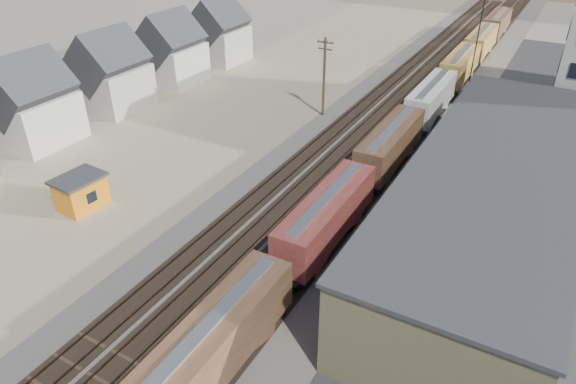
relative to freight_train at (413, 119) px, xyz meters
The scene contains 10 objects.
ground 40.20m from the freight_train, 95.44° to the right, with size 300.00×300.00×0.00m, color #6B6356.
ballast_bed 11.12m from the freight_train, 110.65° to the left, with size 18.00×200.00×0.06m, color #4C4742.
dirt_yard 23.96m from the freight_train, behind, with size 24.00×180.00×0.03m, color #817659.
rail_tracks 11.30m from the freight_train, 113.34° to the left, with size 11.40×200.00×0.24m.
freight_train is the anchor object (origin of this frame).
warehouse 18.66m from the freight_train, 53.15° to the right, with size 12.40×40.40×7.25m.
utility_pole_north 12.72m from the freight_train, behind, with size 2.20×0.32×10.00m.
radio_mast 21.17m from the freight_train, 83.75° to the left, with size 1.20×0.16×18.00m.
townhouse_row 40.67m from the freight_train, 158.46° to the right, with size 8.15×68.16×10.47m.
maintenance_shed 36.13m from the freight_train, 127.71° to the right, with size 3.69×4.60×3.20m.
Camera 1 is at (17.82, -14.48, 25.89)m, focal length 32.00 mm.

